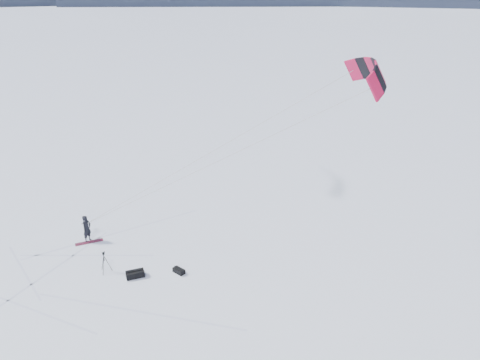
% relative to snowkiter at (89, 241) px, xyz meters
% --- Properties ---
extents(ground, '(1800.00, 1800.00, 0.00)m').
position_rel_snowkiter_xyz_m(ground, '(1.74, -2.25, 0.00)').
color(ground, white).
extents(horizon_hills, '(704.00, 704.42, 9.25)m').
position_rel_snowkiter_xyz_m(horizon_hills, '(1.74, -2.25, 3.89)').
color(horizon_hills, black).
rests_on(horizon_hills, ground).
extents(snow_tracks, '(14.76, 10.25, 0.01)m').
position_rel_snowkiter_xyz_m(snow_tracks, '(1.09, -2.60, 0.00)').
color(snow_tracks, silver).
rests_on(snow_tracks, ground).
extents(snowkiter, '(0.53, 0.68, 1.65)m').
position_rel_snowkiter_xyz_m(snowkiter, '(0.00, 0.00, 0.00)').
color(snowkiter, black).
rests_on(snowkiter, ground).
extents(snowboard, '(1.50, 1.07, 0.04)m').
position_rel_snowkiter_xyz_m(snowboard, '(0.11, -0.15, 0.02)').
color(snowboard, maroon).
rests_on(snowboard, ground).
extents(tripod, '(0.62, 0.54, 1.19)m').
position_rel_snowkiter_xyz_m(tripod, '(2.29, -2.88, 0.77)').
color(tripod, black).
rests_on(tripod, ground).
extents(gear_bag_a, '(1.02, 0.83, 0.42)m').
position_rel_snowkiter_xyz_m(gear_bag_a, '(4.00, -3.11, 0.18)').
color(gear_bag_a, black).
rests_on(gear_bag_a, ground).
extents(gear_bag_b, '(0.73, 0.63, 0.30)m').
position_rel_snowkiter_xyz_m(gear_bag_b, '(6.14, -2.42, 0.13)').
color(gear_bag_b, black).
rests_on(gear_bag_b, ground).
extents(power_kite, '(16.42, 5.17, 9.43)m').
position_rel_snowkiter_xyz_m(power_kite, '(15.27, 2.09, 9.73)').
color(power_kite, '#CB133E').
rests_on(power_kite, ground).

